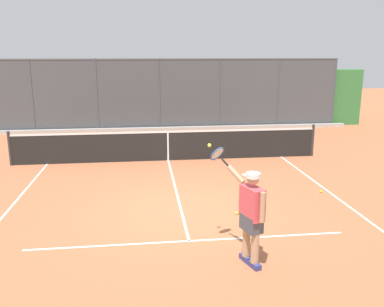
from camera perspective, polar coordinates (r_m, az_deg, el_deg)
ground_plane at (r=8.94m, az=-1.53°, el=-8.09°), size 60.00×60.00×0.00m
court_line_markings at (r=7.42m, az=-0.24°, el=-12.90°), size 7.62×10.65×0.01m
fence_backdrop at (r=18.82m, az=-4.67°, el=7.64°), size 19.36×1.37×3.16m
tennis_net at (r=12.95m, az=-3.42°, el=1.15°), size 9.79×0.09×1.07m
tennis_player at (r=6.54m, az=8.31°, el=-8.20°), size 0.78×1.19×1.85m
tennis_ball_mid_court at (r=10.54m, az=17.78°, el=-5.13°), size 0.07×0.07×0.07m
tennis_ball_near_baseline at (r=8.78m, az=6.36°, el=-8.36°), size 0.07×0.07×0.07m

